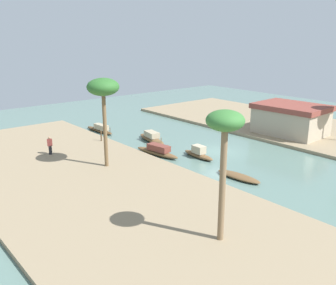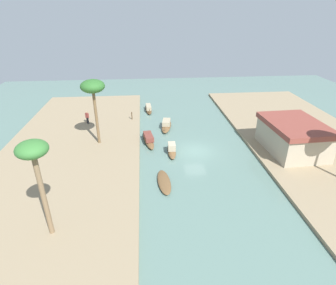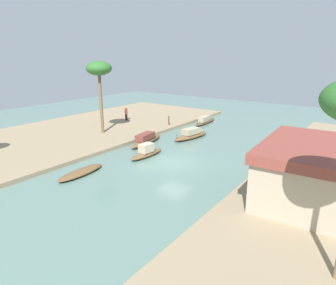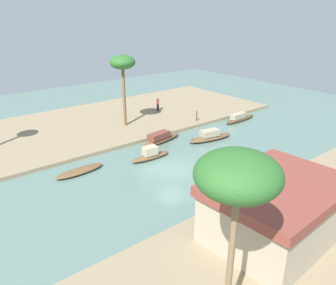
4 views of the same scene
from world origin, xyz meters
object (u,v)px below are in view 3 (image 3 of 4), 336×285
palm_tree_left_near (99,70)px  sampan_open_hull (147,152)px  sampan_near_left_bank (81,172)px  sampan_with_tall_canopy (191,135)px  sampan_foreground (146,140)px  person_on_near_bank (126,114)px  mooring_post (169,120)px  riverside_building (314,172)px  sampan_downstream_large (205,121)px

palm_tree_left_near → sampan_open_hull: bearing=72.1°
sampan_near_left_bank → palm_tree_left_near: 13.38m
sampan_open_hull → sampan_with_tall_canopy: (-7.49, 0.01, -0.01)m
sampan_foreground → person_on_near_bank: person_on_near_bank is taller
sampan_near_left_bank → person_on_near_bank: size_ratio=2.42×
sampan_near_left_bank → mooring_post: bearing=-171.4°
person_on_near_bank → riverside_building: 26.78m
sampan_near_left_bank → riverside_building: (-4.91, 15.01, 1.91)m
sampan_downstream_large → riverside_building: riverside_building is taller
sampan_foreground → riverside_building: 16.91m
sampan_downstream_large → sampan_with_tall_canopy: 7.69m
riverside_building → sampan_downstream_large: bearing=-137.9°
mooring_post → sampan_near_left_bank: bearing=12.1°
sampan_foreground → person_on_near_bank: (-6.07, -8.41, 0.77)m
sampan_near_left_bank → riverside_building: riverside_building is taller
mooring_post → riverside_building: bearing=58.4°
sampan_open_hull → mooring_post: (-10.17, -4.83, 0.49)m
mooring_post → palm_tree_left_near: bearing=-27.0°
sampan_open_hull → sampan_foreground: (-3.09, -2.62, 0.01)m
palm_tree_left_near → riverside_building: 23.15m
sampan_near_left_bank → sampan_with_tall_canopy: 13.68m
sampan_near_left_bank → person_on_near_bank: (-15.29, -9.67, 1.02)m
sampan_downstream_large → sampan_with_tall_canopy: size_ratio=1.03×
sampan_foreground → palm_tree_left_near: palm_tree_left_near is taller
sampan_open_hull → sampan_foreground: sampan_open_hull is taller
person_on_near_bank → mooring_post: 6.28m
sampan_near_left_bank → sampan_open_hull: size_ratio=1.08×
person_on_near_bank → sampan_with_tall_canopy: bearing=-162.0°
sampan_open_hull → palm_tree_left_near: size_ratio=0.51×
sampan_downstream_large → riverside_building: size_ratio=0.66×
sampan_with_tall_canopy → person_on_near_bank: size_ratio=2.93×
person_on_near_bank → sampan_downstream_large: bearing=-120.4°
sampan_foreground → palm_tree_left_near: (0.32, -5.98, 6.65)m
sampan_open_hull → palm_tree_left_near: 11.23m
mooring_post → sampan_with_tall_canopy: bearing=61.1°
sampan_with_tall_canopy → palm_tree_left_near: (4.72, -8.61, 6.68)m
sampan_downstream_large → palm_tree_left_near: (12.04, -6.29, 6.72)m
mooring_post → riverside_building: (11.37, 18.48, 1.18)m
sampan_open_hull → sampan_downstream_large: size_ratio=0.74×
sampan_open_hull → sampan_with_tall_canopy: sampan_open_hull is taller
sampan_near_left_bank → sampan_with_tall_canopy: (-13.61, 1.37, 0.22)m
sampan_open_hull → sampan_with_tall_canopy: size_ratio=0.76×
riverside_building → person_on_near_bank: bearing=-115.6°
sampan_near_left_bank → riverside_building: size_ratio=0.53×
sampan_foreground → riverside_building: size_ratio=0.68×
mooring_post → riverside_building: 21.73m
palm_tree_left_near → riverside_building: size_ratio=0.96×
mooring_post → person_on_near_bank: bearing=-80.8°
sampan_downstream_large → palm_tree_left_near: 15.16m
mooring_post → riverside_building: size_ratio=0.14×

